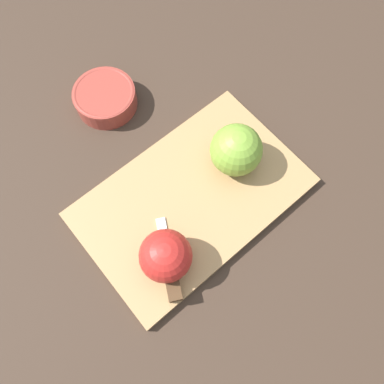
{
  "coord_description": "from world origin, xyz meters",
  "views": [
    {
      "loc": [
        0.16,
        0.15,
        0.61
      ],
      "look_at": [
        0.0,
        0.0,
        0.04
      ],
      "focal_mm": 35.0,
      "sensor_mm": 36.0,
      "label": 1
    }
  ],
  "objects_px": {
    "bowl": "(105,97)",
    "apple_half_left": "(236,150)",
    "apple_half_right": "(165,256)",
    "knife": "(171,276)"
  },
  "relations": [
    {
      "from": "knife",
      "to": "bowl",
      "type": "distance_m",
      "value": 0.36
    },
    {
      "from": "apple_half_left",
      "to": "knife",
      "type": "relative_size",
      "value": 0.71
    },
    {
      "from": "apple_half_left",
      "to": "apple_half_right",
      "type": "xyz_separation_m",
      "value": [
        0.2,
        0.04,
        -0.0
      ]
    },
    {
      "from": "bowl",
      "to": "apple_half_left",
      "type": "bearing_deg",
      "value": 105.31
    },
    {
      "from": "bowl",
      "to": "knife",
      "type": "bearing_deg",
      "value": 65.94
    },
    {
      "from": "apple_half_right",
      "to": "apple_half_left",
      "type": "bearing_deg",
      "value": -116.17
    },
    {
      "from": "apple_half_left",
      "to": "knife",
      "type": "xyz_separation_m",
      "value": [
        0.22,
        0.07,
        -0.03
      ]
    },
    {
      "from": "knife",
      "to": "bowl",
      "type": "bearing_deg",
      "value": 9.31
    },
    {
      "from": "knife",
      "to": "bowl",
      "type": "xyz_separation_m",
      "value": [
        -0.15,
        -0.33,
        -0.0
      ]
    },
    {
      "from": "apple_half_left",
      "to": "apple_half_right",
      "type": "bearing_deg",
      "value": 67.65
    }
  ]
}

